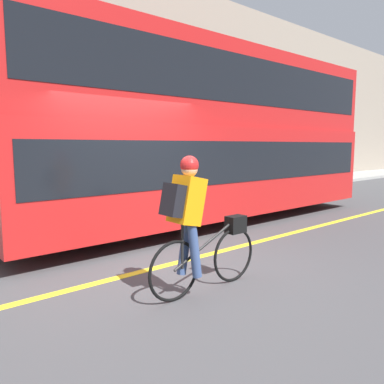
# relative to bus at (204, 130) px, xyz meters

# --- Properties ---
(ground_plane) EXTENTS (80.00, 80.00, 0.00)m
(ground_plane) POSITION_rel_bus_xyz_m (-2.66, -1.99, -2.11)
(ground_plane) COLOR #424244
(road_center_line) EXTENTS (50.00, 0.14, 0.01)m
(road_center_line) POSITION_rel_bus_xyz_m (-2.66, -2.07, -2.11)
(road_center_line) COLOR yellow
(road_center_line) RESTS_ON ground_plane
(sidewalk_curb) EXTENTS (60.00, 2.48, 0.13)m
(sidewalk_curb) POSITION_rel_bus_xyz_m (-2.66, 3.60, -2.04)
(sidewalk_curb) COLOR gray
(sidewalk_curb) RESTS_ON ground_plane
(building_facade) EXTENTS (60.00, 0.30, 7.63)m
(building_facade) POSITION_rel_bus_xyz_m (-2.66, 4.99, 1.71)
(building_facade) COLOR gray
(building_facade) RESTS_ON ground_plane
(bus) EXTENTS (9.24, 2.56, 3.83)m
(bus) POSITION_rel_bus_xyz_m (0.00, 0.00, 0.00)
(bus) COLOR black
(bus) RESTS_ON ground_plane
(cyclist_on_bike) EXTENTS (1.68, 0.32, 1.65)m
(cyclist_on_bike) POSITION_rel_bus_xyz_m (-2.99, -3.15, -1.22)
(cyclist_on_bike) COLOR black
(cyclist_on_bike) RESTS_ON ground_plane
(trash_bin) EXTENTS (0.54, 0.54, 1.01)m
(trash_bin) POSITION_rel_bus_xyz_m (1.12, 3.48, -1.47)
(trash_bin) COLOR #194C23
(trash_bin) RESTS_ON sidewalk_curb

